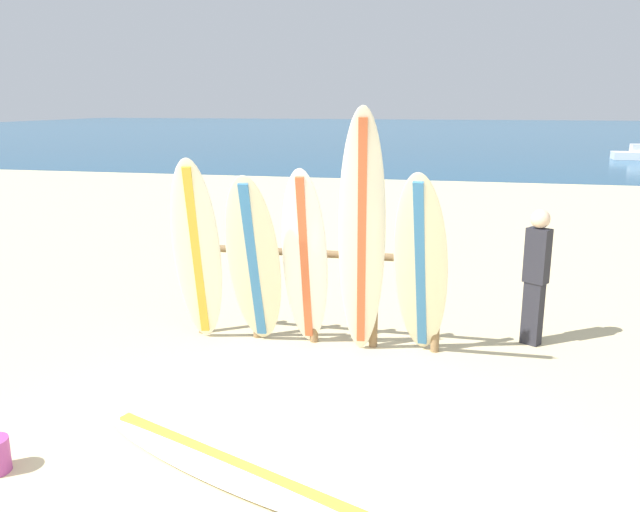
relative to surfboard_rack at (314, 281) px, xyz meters
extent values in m
plane|color=beige|center=(0.38, -2.69, -0.69)|extent=(120.00, 120.00, 0.00)
cube|color=navy|center=(0.38, 55.31, -0.69)|extent=(120.00, 80.00, 0.01)
cylinder|color=olive|center=(-1.31, 0.00, -0.12)|extent=(0.09, 0.09, 1.15)
cylinder|color=olive|center=(-0.66, 0.00, -0.12)|extent=(0.09, 0.09, 1.15)
cylinder|color=olive|center=(0.00, 0.00, -0.12)|extent=(0.09, 0.09, 1.15)
cylinder|color=olive|center=(0.66, 0.00, -0.12)|extent=(0.09, 0.09, 1.15)
cylinder|color=olive|center=(1.31, 0.00, -0.12)|extent=(0.09, 0.09, 1.15)
cylinder|color=olive|center=(0.00, 0.00, 0.31)|extent=(2.73, 0.08, 0.08)
ellipsoid|color=white|center=(-1.17, -0.39, 0.34)|extent=(0.62, 0.76, 2.07)
cube|color=gold|center=(-1.17, -0.39, 0.34)|extent=(0.21, 0.64, 1.91)
ellipsoid|color=beige|center=(-0.56, -0.37, 0.27)|extent=(0.61, 0.79, 1.92)
cube|color=#3372B2|center=(-0.56, -0.37, 0.27)|extent=(0.15, 0.71, 1.77)
ellipsoid|color=white|center=(-0.03, -0.27, 0.30)|extent=(0.51, 0.66, 1.98)
cube|color=#CC5933|center=(-0.03, -0.27, 0.30)|extent=(0.12, 0.60, 1.82)
ellipsoid|color=silver|center=(0.58, -0.40, 0.59)|extent=(0.56, 0.79, 2.56)
cube|color=#CC5933|center=(0.58, -0.40, 0.59)|extent=(0.18, 0.70, 2.36)
ellipsoid|color=beige|center=(1.16, -0.40, 0.31)|extent=(0.58, 1.01, 2.00)
cube|color=#3372B2|center=(1.16, -0.40, 0.31)|extent=(0.15, 0.92, 1.85)
ellipsoid|color=white|center=(0.01, -2.58, -0.66)|extent=(2.62, 1.46, 0.07)
cube|color=gold|center=(0.01, -2.58, -0.66)|extent=(2.27, 0.99, 0.08)
cube|color=#26262D|center=(2.33, 0.46, -0.34)|extent=(0.23, 0.22, 0.70)
cube|color=#26262D|center=(2.33, 0.46, 0.30)|extent=(0.28, 0.26, 0.59)
sphere|color=beige|center=(2.33, 0.46, 0.70)|extent=(0.20, 0.20, 0.20)
cube|color=silver|center=(9.53, 25.47, -0.51)|extent=(2.43, 1.08, 0.35)
camera|label=1|loc=(1.49, -6.40, 1.88)|focal=35.49mm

